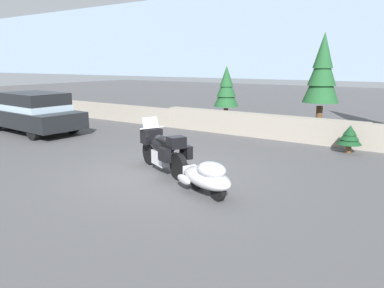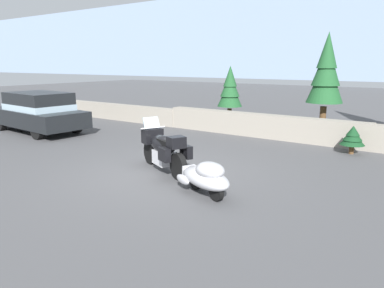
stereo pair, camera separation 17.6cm
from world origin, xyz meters
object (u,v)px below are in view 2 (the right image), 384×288
at_px(touring_motorcycle, 163,148).
at_px(pine_tree_secondary, 326,72).
at_px(pine_tree_far_right, 230,88).
at_px(car_shaped_trailer, 206,176).
at_px(suv_at_left_edge, 38,112).

height_order(touring_motorcycle, pine_tree_secondary, pine_tree_secondary).
xyz_separation_m(pine_tree_secondary, pine_tree_far_right, (-4.11, -0.07, -0.79)).
bearing_deg(pine_tree_secondary, touring_motorcycle, -105.24).
bearing_deg(touring_motorcycle, car_shaped_trailer, -24.62).
distance_m(touring_motorcycle, pine_tree_secondary, 7.83).
xyz_separation_m(touring_motorcycle, pine_tree_secondary, (2.00, 7.34, 1.84)).
distance_m(touring_motorcycle, suv_at_left_edge, 7.89).
height_order(pine_tree_secondary, pine_tree_far_right, pine_tree_secondary).
distance_m(suv_at_left_edge, pine_tree_secondary, 11.56).
xyz_separation_m(touring_motorcycle, suv_at_left_edge, (-7.76, 1.37, 0.22)).
bearing_deg(car_shaped_trailer, touring_motorcycle, 155.38).
distance_m(suv_at_left_edge, pine_tree_far_right, 8.22).
relative_size(touring_motorcycle, pine_tree_secondary, 0.55).
xyz_separation_m(touring_motorcycle, pine_tree_far_right, (-2.11, 7.28, 1.05)).
bearing_deg(car_shaped_trailer, suv_at_left_edge, 166.97).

